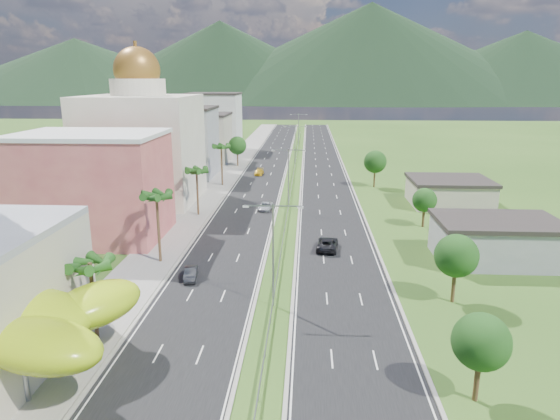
# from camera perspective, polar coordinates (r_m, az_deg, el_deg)

# --- Properties ---
(ground) EXTENTS (500.00, 500.00, 0.00)m
(ground) POSITION_cam_1_polar(r_m,az_deg,el_deg) (44.48, -1.69, -16.45)
(ground) COLOR #2D5119
(ground) RESTS_ON ground
(road_left) EXTENTS (11.00, 260.00, 0.04)m
(road_left) POSITION_cam_1_polar(r_m,az_deg,el_deg) (130.39, -1.65, 4.64)
(road_left) COLOR black
(road_left) RESTS_ON ground
(road_right) EXTENTS (11.00, 260.00, 0.04)m
(road_right) POSITION_cam_1_polar(r_m,az_deg,el_deg) (130.00, 4.97, 4.56)
(road_right) COLOR black
(road_right) RESTS_ON ground
(sidewalk_left) EXTENTS (7.00, 260.00, 0.12)m
(sidewalk_left) POSITION_cam_1_polar(r_m,az_deg,el_deg) (131.51, -5.79, 4.67)
(sidewalk_left) COLOR gray
(sidewalk_left) RESTS_ON ground
(median_guardrail) EXTENTS (0.10, 216.06, 0.76)m
(median_guardrail) POSITION_cam_1_polar(r_m,az_deg,el_deg) (112.18, 1.40, 3.28)
(median_guardrail) COLOR gray
(median_guardrail) RESTS_ON ground
(streetlight_median_b) EXTENTS (6.04, 0.25, 11.00)m
(streetlight_median_b) POSITION_cam_1_polar(r_m,az_deg,el_deg) (50.69, -0.79, -3.97)
(streetlight_median_b) COLOR gray
(streetlight_median_b) RESTS_ON ground
(streetlight_median_c) EXTENTS (6.04, 0.25, 11.00)m
(streetlight_median_c) POSITION_cam_1_polar(r_m,az_deg,el_deg) (89.44, 0.98, 4.30)
(streetlight_median_c) COLOR gray
(streetlight_median_c) RESTS_ON ground
(streetlight_median_d) EXTENTS (6.04, 0.25, 11.00)m
(streetlight_median_d) POSITION_cam_1_polar(r_m,az_deg,el_deg) (133.91, 1.74, 7.82)
(streetlight_median_d) COLOR gray
(streetlight_median_d) RESTS_ON ground
(streetlight_median_e) EXTENTS (6.04, 0.25, 11.00)m
(streetlight_median_e) POSITION_cam_1_polar(r_m,az_deg,el_deg) (178.65, 2.12, 9.58)
(streetlight_median_e) COLOR gray
(streetlight_median_e) RESTS_ON ground
(lime_canopy) EXTENTS (18.00, 15.00, 7.40)m
(lime_canopy) POSITION_cam_1_polar(r_m,az_deg,el_deg) (44.95, -29.07, -10.91)
(lime_canopy) COLOR #A9CC13
(lime_canopy) RESTS_ON ground
(pink_shophouse) EXTENTS (20.00, 15.00, 15.00)m
(pink_shophouse) POSITION_cam_1_polar(r_m,az_deg,el_deg) (78.16, -20.57, 2.37)
(pink_shophouse) COLOR #B84B4D
(pink_shophouse) RESTS_ON ground
(domed_building) EXTENTS (20.00, 20.00, 28.70)m
(domed_building) POSITION_cam_1_polar(r_m,az_deg,el_deg) (98.72, -15.50, 7.47)
(domed_building) COLOR beige
(domed_building) RESTS_ON ground
(midrise_grey) EXTENTS (16.00, 15.00, 16.00)m
(midrise_grey) POSITION_cam_1_polar(r_m,az_deg,el_deg) (122.65, -11.27, 7.48)
(midrise_grey) COLOR gray
(midrise_grey) RESTS_ON ground
(midrise_beige) EXTENTS (16.00, 15.00, 13.00)m
(midrise_beige) POSITION_cam_1_polar(r_m,az_deg,el_deg) (144.09, -9.09, 8.04)
(midrise_beige) COLOR #BCB29B
(midrise_beige) RESTS_ON ground
(midrise_white) EXTENTS (16.00, 15.00, 18.00)m
(midrise_white) POSITION_cam_1_polar(r_m,az_deg,el_deg) (166.27, -7.46, 9.85)
(midrise_white) COLOR silver
(midrise_white) RESTS_ON ground
(shed_near) EXTENTS (15.00, 10.00, 5.00)m
(shed_near) POSITION_cam_1_polar(r_m,az_deg,el_deg) (70.59, 23.49, -3.40)
(shed_near) COLOR gray
(shed_near) RESTS_ON ground
(shed_far) EXTENTS (14.00, 12.00, 4.40)m
(shed_far) POSITION_cam_1_polar(r_m,az_deg,el_deg) (98.85, 18.75, 1.84)
(shed_far) COLOR #BCB29B
(shed_far) RESTS_ON ground
(palm_tree_b) EXTENTS (3.60, 3.60, 8.10)m
(palm_tree_b) POSITION_cam_1_polar(r_m,az_deg,el_deg) (46.93, -20.87, -6.16)
(palm_tree_b) COLOR #47301C
(palm_tree_b) RESTS_ON ground
(palm_tree_c) EXTENTS (3.60, 3.60, 9.60)m
(palm_tree_c) POSITION_cam_1_polar(r_m,az_deg,el_deg) (64.44, -13.93, 1.31)
(palm_tree_c) COLOR #47301C
(palm_tree_c) RESTS_ON ground
(palm_tree_d) EXTENTS (3.60, 3.60, 8.60)m
(palm_tree_d) POSITION_cam_1_polar(r_m,az_deg,el_deg) (86.40, -9.51, 4.26)
(palm_tree_d) COLOR #47301C
(palm_tree_d) RESTS_ON ground
(palm_tree_e) EXTENTS (3.60, 3.60, 9.40)m
(palm_tree_e) POSITION_cam_1_polar(r_m,az_deg,el_deg) (110.50, -6.72, 7.05)
(palm_tree_e) COLOR #47301C
(palm_tree_e) RESTS_ON ground
(leafy_tree_lfar) EXTENTS (4.90, 4.90, 8.05)m
(leafy_tree_lfar) POSITION_cam_1_polar(r_m,az_deg,el_deg) (135.34, -4.89, 7.35)
(leafy_tree_lfar) COLOR #47301C
(leafy_tree_lfar) RESTS_ON ground
(leafy_tree_ra) EXTENTS (4.20, 4.20, 6.90)m
(leafy_tree_ra) POSITION_cam_1_polar(r_m,az_deg,el_deg) (39.69, 22.01, -13.82)
(leafy_tree_ra) COLOR #47301C
(leafy_tree_ra) RESTS_ON ground
(leafy_tree_rb) EXTENTS (4.55, 4.55, 7.47)m
(leafy_tree_rb) POSITION_cam_1_polar(r_m,az_deg,el_deg) (55.25, 19.51, -4.97)
(leafy_tree_rb) COLOR #47301C
(leafy_tree_rb) RESTS_ON ground
(leafy_tree_rc) EXTENTS (3.85, 3.85, 6.33)m
(leafy_tree_rc) POSITION_cam_1_polar(r_m,az_deg,el_deg) (82.23, 16.20, 1.08)
(leafy_tree_rc) COLOR #47301C
(leafy_tree_rc) RESTS_ON ground
(leafy_tree_rd) EXTENTS (4.90, 4.90, 8.05)m
(leafy_tree_rd) POSITION_cam_1_polar(r_m,az_deg,el_deg) (110.26, 10.82, 5.43)
(leafy_tree_rd) COLOR #47301C
(leafy_tree_rd) RESTS_ON ground
(mountain_ridge) EXTENTS (860.00, 140.00, 90.00)m
(mountain_ridge) POSITION_cam_1_polar(r_m,az_deg,el_deg) (491.69, 10.01, 11.92)
(mountain_ridge) COLOR black
(mountain_ridge) RESTS_ON ground
(car_dark_left) EXTENTS (2.01, 4.33, 1.37)m
(car_dark_left) POSITION_cam_1_polar(r_m,az_deg,el_deg) (60.36, -10.17, -7.16)
(car_dark_left) COLOR black
(car_dark_left) RESTS_ON road_left
(car_silver_mid_left) EXTENTS (2.65, 4.91, 1.31)m
(car_silver_mid_left) POSITION_cam_1_polar(r_m,az_deg,el_deg) (90.07, -1.68, 0.43)
(car_silver_mid_left) COLOR #AEB2B6
(car_silver_mid_left) RESTS_ON road_left
(car_yellow_far_left) EXTENTS (2.14, 4.83, 1.38)m
(car_yellow_far_left) POSITION_cam_1_polar(r_m,az_deg,el_deg) (123.15, -2.40, 4.36)
(car_yellow_far_left) COLOR gold
(car_yellow_far_left) RESTS_ON road_left
(car_dark_far_right) EXTENTS (3.36, 6.16, 1.64)m
(car_dark_far_right) POSITION_cam_1_polar(r_m,az_deg,el_deg) (69.65, 5.43, -3.85)
(car_dark_far_right) COLOR black
(car_dark_far_right) RESTS_ON road_right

